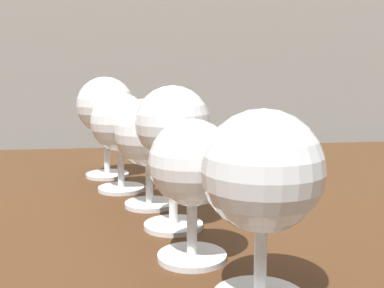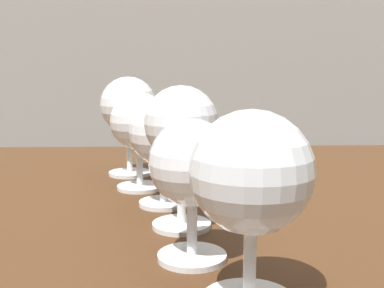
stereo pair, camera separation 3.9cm
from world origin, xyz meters
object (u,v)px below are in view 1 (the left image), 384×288
Objects in this scene: wine_glass_white at (120,124)px; wine_glass_port at (106,108)px; wine_glass_chardonnay at (173,126)px; wine_glass_amber at (262,175)px; wine_glass_pinot at (149,135)px; wine_glass_merlot at (192,167)px.

wine_glass_port is (-0.02, 0.09, 0.01)m from wine_glass_white.
wine_glass_chardonnay is 0.26m from wine_glass_port.
wine_glass_chardonnay is at bearing -71.32° from wine_glass_white.
wine_glass_port reaches higher than wine_glass_amber.
wine_glass_amber is 1.06× the size of wine_glass_pinot.
wine_glass_white is at bearing 104.27° from wine_glass_merlot.
wine_glass_pinot is at bearing -71.54° from wine_glass_port.
wine_glass_white is (-0.06, 0.25, 0.01)m from wine_glass_merlot.
wine_glass_chardonnay is 0.17m from wine_glass_white.
wine_glass_pinot is at bearing 104.04° from wine_glass_chardonnay.
wine_glass_pinot is at bearing 104.65° from wine_glass_amber.
wine_glass_port is (-0.12, 0.42, 0.01)m from wine_glass_amber.
wine_glass_chardonnay is (-0.01, 0.08, 0.02)m from wine_glass_merlot.
wine_glass_merlot is 0.17m from wine_glass_pinot.
wine_glass_amber is at bearing -75.05° from wine_glass_chardonnay.
wine_glass_merlot is at bearing -75.81° from wine_glass_port.
wine_glass_amber is 0.34m from wine_glass_white.
wine_glass_amber reaches higher than wine_glass_merlot.
wine_glass_amber is 0.09m from wine_glass_merlot.
wine_glass_merlot is 0.09m from wine_glass_chardonnay.
wine_glass_white is at bearing 108.68° from wine_glass_chardonnay.
wine_glass_amber is at bearing -75.35° from wine_glass_pinot.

